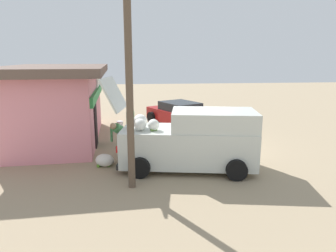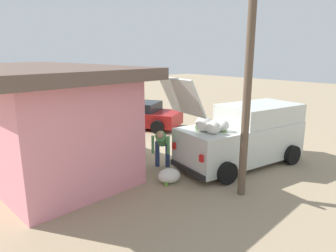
% 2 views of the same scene
% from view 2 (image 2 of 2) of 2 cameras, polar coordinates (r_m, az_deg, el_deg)
% --- Properties ---
extents(ground_plane, '(60.00, 60.00, 0.00)m').
position_cam_2_polar(ground_plane, '(12.84, 5.73, -2.95)').
color(ground_plane, '#9E896B').
extents(storefront_bar, '(7.62, 4.67, 3.27)m').
position_cam_2_polar(storefront_bar, '(10.28, -23.48, 1.54)').
color(storefront_bar, pink).
rests_on(storefront_bar, ground_plane).
extents(delivery_van, '(2.67, 5.06, 3.00)m').
position_cam_2_polar(delivery_van, '(10.37, 14.11, -1.69)').
color(delivery_van, silver).
rests_on(delivery_van, ground_plane).
extents(parked_sedan, '(4.50, 3.53, 1.27)m').
position_cam_2_polar(parked_sedan, '(15.30, -5.54, 2.11)').
color(parked_sedan, maroon).
rests_on(parked_sedan, ground_plane).
extents(vendor_standing, '(0.54, 0.43, 1.64)m').
position_cam_2_polar(vendor_standing, '(10.98, -5.57, -0.66)').
color(vendor_standing, '#726047').
rests_on(vendor_standing, ground_plane).
extents(customer_bending, '(0.76, 0.77, 1.35)m').
position_cam_2_polar(customer_bending, '(9.61, -1.21, -3.32)').
color(customer_bending, navy).
rests_on(customer_bending, ground_plane).
extents(unloaded_banana_pile, '(0.72, 0.80, 0.43)m').
position_cam_2_polar(unloaded_banana_pile, '(8.82, 0.20, -9.38)').
color(unloaded_banana_pile, silver).
rests_on(unloaded_banana_pile, ground_plane).
extents(paint_bucket, '(0.31, 0.31, 0.41)m').
position_cam_2_polar(paint_bucket, '(13.31, -15.23, -1.85)').
color(paint_bucket, silver).
rests_on(paint_bucket, ground_plane).
extents(utility_pole, '(0.20, 0.20, 5.08)m').
position_cam_2_polar(utility_pole, '(7.73, 14.61, 4.93)').
color(utility_pole, brown).
rests_on(utility_pole, ground_plane).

